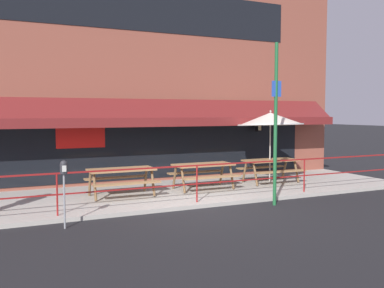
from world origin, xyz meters
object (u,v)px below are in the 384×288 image
at_px(picnic_table_left, 121,174).
at_px(street_sign_pole, 276,123).
at_px(picnic_table_centre, 203,169).
at_px(picnic_table_right, 271,164).
at_px(patio_umbrella_right, 270,119).
at_px(parking_meter_near, 64,174).

bearing_deg(picnic_table_left, street_sign_pole, -34.14).
bearing_deg(picnic_table_left, picnic_table_centre, 1.34).
bearing_deg(picnic_table_right, patio_umbrella_right, 90.00).
height_order(picnic_table_right, parking_meter_near, parking_meter_near).
xyz_separation_m(picnic_table_right, street_sign_pole, (-1.65, -2.52, 1.44)).
relative_size(picnic_table_centre, picnic_table_right, 1.00).
height_order(picnic_table_left, picnic_table_centre, same).
bearing_deg(parking_meter_near, picnic_table_left, 51.87).
distance_m(picnic_table_left, patio_umbrella_right, 5.29).
distance_m(picnic_table_right, parking_meter_near, 7.40).
relative_size(picnic_table_left, picnic_table_right, 1.00).
height_order(picnic_table_left, patio_umbrella_right, patio_umbrella_right).
distance_m(picnic_table_right, patio_umbrella_right, 1.47).
height_order(picnic_table_centre, parking_meter_near, parking_meter_near).
height_order(picnic_table_left, street_sign_pole, street_sign_pole).
distance_m(patio_umbrella_right, street_sign_pole, 3.05).
relative_size(picnic_table_left, patio_umbrella_right, 0.76).
height_order(picnic_table_right, patio_umbrella_right, patio_umbrella_right).
distance_m(picnic_table_right, street_sign_pole, 3.33).
distance_m(patio_umbrella_right, parking_meter_near, 7.48).
xyz_separation_m(picnic_table_left, patio_umbrella_right, (5.07, 0.25, 1.47)).
bearing_deg(street_sign_pole, picnic_table_right, 56.80).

